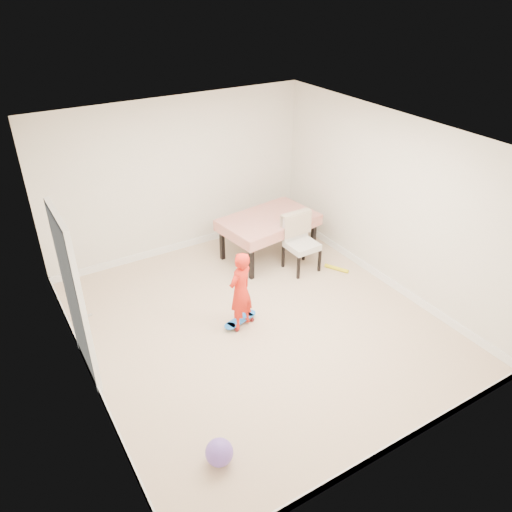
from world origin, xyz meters
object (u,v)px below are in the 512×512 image
dining_table (268,237)px  child (241,293)px  skateboard (240,321)px  dining_chair (302,244)px  balloon (219,452)px

dining_table → child: (-1.36, -1.46, 0.20)m
dining_table → skateboard: size_ratio=2.81×
dining_chair → skateboard: size_ratio=1.73×
dining_chair → balloon: bearing=-138.8°
dining_chair → skateboard: (-1.55, -0.74, -0.43)m
dining_table → balloon: (-2.60, -3.21, -0.22)m
dining_table → dining_chair: 0.69m
dining_table → dining_chair: (0.22, -0.65, 0.11)m
dining_table → dining_chair: dining_chair is taller
balloon → skateboard: bearing=55.2°
dining_table → child: bearing=-140.7°
dining_table → child: 2.00m
dining_table → skateboard: (-1.33, -1.39, -0.32)m
dining_chair → skateboard: bearing=-155.5°
child → balloon: bearing=31.8°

